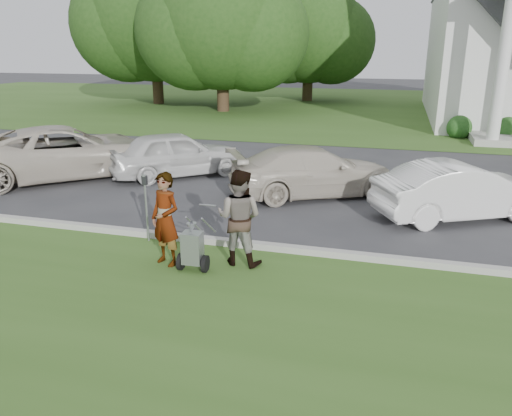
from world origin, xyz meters
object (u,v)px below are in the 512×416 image
at_px(tree_back, 309,35).
at_px(person_left, 165,220).
at_px(car_d, 461,191).
at_px(car_b, 177,154).
at_px(car_a, 66,152).
at_px(tree_left, 221,26).
at_px(person_right, 239,218).
at_px(striping_cart, 193,249).
at_px(tree_far, 154,20).
at_px(parking_meter_near, 146,200).
at_px(car_c, 313,171).

xyz_separation_m(tree_back, person_left, (2.80, -30.60, -3.84)).
bearing_deg(car_d, car_b, 48.63).
bearing_deg(car_a, tree_left, -39.83).
xyz_separation_m(person_right, car_b, (-3.93, 5.91, -0.19)).
distance_m(tree_left, person_left, 23.97).
relative_size(tree_back, car_d, 2.34).
bearing_deg(striping_cart, tree_back, 93.96).
xyz_separation_m(tree_left, car_d, (12.35, -18.25, -4.43)).
distance_m(tree_far, person_right, 29.27).
height_order(tree_left, tree_back, tree_left).
bearing_deg(parking_meter_near, person_right, -14.28).
bearing_deg(person_left, person_right, 38.39).
relative_size(tree_left, tree_far, 0.91).
xyz_separation_m(striping_cart, car_a, (-6.46, 5.38, 0.37)).
distance_m(car_a, car_d, 11.47).
relative_size(striping_cart, person_left, 0.62).
xyz_separation_m(tree_back, car_d, (8.35, -26.25, -4.05)).
distance_m(striping_cart, person_left, 0.75).
height_order(striping_cart, parking_meter_near, parking_meter_near).
bearing_deg(striping_cart, car_d, 39.71).
distance_m(tree_left, tree_far, 6.73).
distance_m(person_right, parking_meter_near, 2.26).
distance_m(tree_back, car_a, 25.84).
relative_size(tree_back, car_a, 1.66).
xyz_separation_m(person_right, parking_meter_near, (-2.19, 0.56, 0.00)).
distance_m(car_a, car_c, 7.74).
bearing_deg(tree_far, striping_cart, -62.53).
bearing_deg(car_c, person_left, 130.88).
bearing_deg(car_c, car_d, -135.47).
height_order(car_b, car_d, car_b).
relative_size(car_b, car_d, 1.03).
xyz_separation_m(striping_cart, parking_meter_near, (-1.47, 1.09, 0.48)).
relative_size(tree_back, car_b, 2.28).
xyz_separation_m(car_a, car_c, (7.74, 0.12, -0.13)).
relative_size(person_right, car_c, 0.39).
height_order(person_right, car_d, person_right).
bearing_deg(tree_left, car_b, -75.66).
distance_m(tree_left, tree_back, 8.95).
bearing_deg(car_a, striping_cart, -172.69).
distance_m(tree_back, parking_meter_near, 29.94).
bearing_deg(car_b, person_left, 161.60).
xyz_separation_m(person_right, car_c, (0.56, 4.97, -0.24)).
relative_size(striping_cart, car_b, 0.26).
xyz_separation_m(tree_left, car_a, (0.92, -17.35, -4.30)).
height_order(person_right, car_c, person_right).
height_order(striping_cart, person_right, person_right).
distance_m(tree_left, car_b, 17.38).
relative_size(parking_meter_near, car_d, 0.35).
height_order(tree_far, car_c, tree_far).
xyz_separation_m(striping_cart, car_c, (1.28, 5.51, 0.24)).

